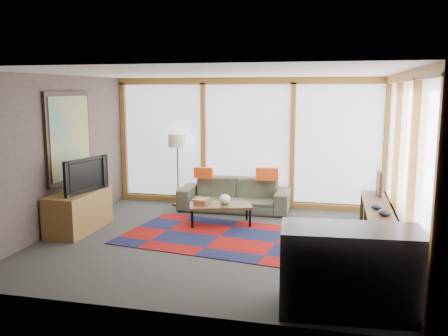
% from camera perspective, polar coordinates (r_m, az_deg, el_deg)
% --- Properties ---
extents(ground, '(5.50, 5.50, 0.00)m').
position_cam_1_polar(ground, '(7.55, -0.70, -8.74)').
color(ground, '#2D2C2A').
rests_on(ground, ground).
extents(room_envelope, '(5.52, 5.02, 2.62)m').
position_cam_1_polar(room_envelope, '(7.67, 3.88, 3.30)').
color(room_envelope, '#3D332D').
rests_on(room_envelope, ground).
extents(rug, '(3.30, 2.37, 0.01)m').
position_cam_1_polar(rug, '(7.74, -0.51, -8.25)').
color(rug, '#6E0A08').
rests_on(rug, ground).
extents(sofa, '(2.16, 0.87, 0.63)m').
position_cam_1_polar(sofa, '(9.34, 1.25, -3.23)').
color(sofa, '#3A402E').
rests_on(sofa, ground).
extents(pillow_left, '(0.38, 0.11, 0.21)m').
position_cam_1_polar(pillow_left, '(9.41, -2.47, -0.56)').
color(pillow_left, '#D94817').
rests_on(pillow_left, sofa).
extents(pillow_right, '(0.44, 0.17, 0.24)m').
position_cam_1_polar(pillow_right, '(9.19, 5.21, -0.72)').
color(pillow_right, '#D94817').
rests_on(pillow_right, sofa).
extents(floor_lamp, '(0.37, 0.37, 1.47)m').
position_cam_1_polar(floor_lamp, '(9.75, -5.59, -0.23)').
color(floor_lamp, black).
rests_on(floor_lamp, ground).
extents(coffee_table, '(1.19, 0.84, 0.36)m').
position_cam_1_polar(coffee_table, '(8.40, -0.44, -5.60)').
color(coffee_table, '#362215').
rests_on(coffee_table, ground).
extents(book_stack, '(0.24, 0.29, 0.09)m').
position_cam_1_polar(book_stack, '(8.41, -2.68, -4.01)').
color(book_stack, brown).
rests_on(book_stack, coffee_table).
extents(vase, '(0.22, 0.22, 0.18)m').
position_cam_1_polar(vase, '(8.36, 0.09, -3.78)').
color(vase, beige).
rests_on(vase, coffee_table).
extents(bookshelf, '(0.42, 2.32, 0.58)m').
position_cam_1_polar(bookshelf, '(7.78, 18.00, -6.45)').
color(bookshelf, '#362215').
rests_on(bookshelf, ground).
extents(bowl_a, '(0.20, 0.20, 0.10)m').
position_cam_1_polar(bowl_a, '(7.13, 18.80, -5.11)').
color(bowl_a, black).
rests_on(bowl_a, bookshelf).
extents(bowl_b, '(0.19, 0.19, 0.08)m').
position_cam_1_polar(bowl_b, '(7.48, 17.90, -4.44)').
color(bowl_b, black).
rests_on(bowl_b, bookshelf).
extents(shelf_picture, '(0.07, 0.32, 0.41)m').
position_cam_1_polar(shelf_picture, '(8.41, 18.14, -1.81)').
color(shelf_picture, black).
rests_on(shelf_picture, bookshelf).
extents(tv_console, '(0.56, 1.34, 0.67)m').
position_cam_1_polar(tv_console, '(8.37, -17.03, -4.96)').
color(tv_console, brown).
rests_on(tv_console, ground).
extents(television, '(0.35, 1.01, 0.58)m').
position_cam_1_polar(television, '(8.19, -16.72, -0.78)').
color(television, black).
rests_on(television, tv_console).
extents(bar_counter, '(1.51, 0.80, 0.93)m').
position_cam_1_polar(bar_counter, '(5.28, 14.95, -11.84)').
color(bar_counter, black).
rests_on(bar_counter, ground).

